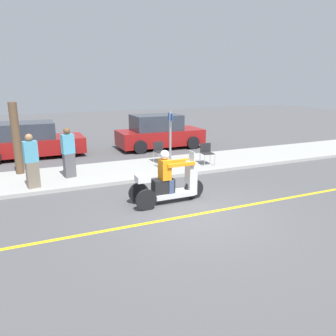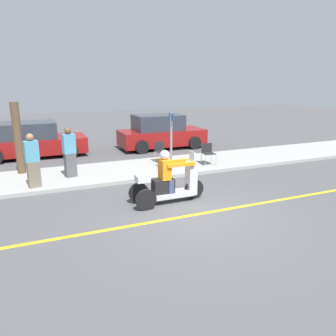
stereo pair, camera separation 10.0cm
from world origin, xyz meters
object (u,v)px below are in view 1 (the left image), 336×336
parked_car_lot_left (29,141)px  spectator_end_of_line (68,154)px  spectator_near_curb (32,162)px  tree_trunk (16,139)px  folding_chair_set_back (207,151)px  motorcycle_trike (168,184)px  street_sign (170,140)px  folding_chair_curbside (160,150)px  parked_car_lot_far (159,133)px

parked_car_lot_left → spectator_end_of_line: bearing=-74.9°
spectator_near_curb → tree_trunk: bearing=101.4°
spectator_near_curb → spectator_end_of_line: bearing=32.2°
spectator_end_of_line → folding_chair_set_back: spectator_end_of_line is taller
motorcycle_trike → parked_car_lot_left: bearing=114.1°
spectator_near_curb → parked_car_lot_left: 5.11m
street_sign → motorcycle_trike: bearing=-115.3°
motorcycle_trike → folding_chair_curbside: bearing=70.9°
folding_chair_curbside → spectator_end_of_line: bearing=-168.4°
motorcycle_trike → street_sign: 2.70m
parked_car_lot_far → tree_trunk: size_ratio=1.70×
street_sign → spectator_end_of_line: bearing=164.4°
spectator_near_curb → folding_chair_curbside: spectator_near_curb is taller
parked_car_lot_far → spectator_end_of_line: bearing=-141.1°
folding_chair_set_back → tree_trunk: size_ratio=0.33×
spectator_near_curb → folding_chair_curbside: size_ratio=2.05×
folding_chair_curbside → folding_chair_set_back: same height
motorcycle_trike → folding_chair_curbside: size_ratio=2.63×
tree_trunk → street_sign: (4.92, -2.12, -0.06)m
motorcycle_trike → spectator_near_curb: 4.28m
spectator_near_curb → spectator_end_of_line: 1.40m
folding_chair_curbside → parked_car_lot_far: 3.46m
spectator_near_curb → parked_car_lot_far: spectator_near_curb is taller
motorcycle_trike → parked_car_lot_left: 8.37m
spectator_end_of_line → spectator_near_curb: bearing=-147.8°
spectator_near_curb → motorcycle_trike: bearing=-36.4°
tree_trunk → motorcycle_trike: bearing=-49.4°
parked_car_lot_far → street_sign: size_ratio=1.94×
spectator_near_curb → parked_car_lot_far: 7.70m
folding_chair_set_back → parked_car_lot_left: bearing=143.8°
spectator_near_curb → tree_trunk: (-0.39, 1.93, 0.44)m
spectator_end_of_line → tree_trunk: 2.02m
spectator_end_of_line → tree_trunk: size_ratio=0.68×
folding_chair_set_back → tree_trunk: (-6.77, 1.49, 0.75)m
folding_chair_curbside → parked_car_lot_far: parked_car_lot_far is taller
folding_chair_curbside → parked_car_lot_left: parked_car_lot_left is taller
spectator_near_curb → spectator_end_of_line: (1.18, 0.75, 0.01)m
parked_car_lot_far → parked_car_lot_left: 6.10m
parked_car_lot_left → street_sign: (4.53, -5.29, 0.59)m
spectator_near_curb → street_sign: street_sign is taller
folding_chair_set_back → street_sign: size_ratio=0.37×
folding_chair_set_back → parked_car_lot_far: bearing=93.9°
parked_car_lot_far → parked_car_lot_left: size_ratio=0.93×
parked_car_lot_far → folding_chair_curbside: bearing=-111.6°
spectator_near_curb → tree_trunk: 2.02m
spectator_end_of_line → parked_car_lot_far: size_ratio=0.40×
folding_chair_set_back → folding_chair_curbside: bearing=146.2°
spectator_end_of_line → folding_chair_curbside: spectator_end_of_line is taller
spectator_end_of_line → folding_chair_curbside: bearing=11.6°
tree_trunk → street_sign: 5.36m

